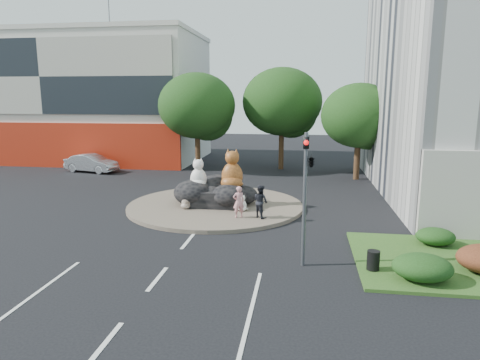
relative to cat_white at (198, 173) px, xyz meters
The scene contains 19 objects.
ground 10.06m from the cat_white, 84.60° to the right, with size 120.00×120.00×0.00m, color black.
roundabout_island 2.11m from the cat_white, 11.18° to the left, with size 10.00×10.00×0.20m, color brown.
rock_plinth 1.64m from the cat_white, 11.18° to the left, with size 3.20×2.60×0.90m, color black, non-canonical shape.
shophouse_block 25.23m from the cat_white, 133.34° to the left, with size 25.20×12.30×17.40m.
tree_left 13.02m from the cat_white, 103.78° to the left, with size 6.46×6.46×8.27m.
tree_mid 15.22m from the cat_white, 74.33° to the left, with size 6.84×6.84×8.76m.
tree_right 14.56m from the cat_white, 45.71° to the left, with size 5.70×5.70×7.30m.
hedge_near_green 13.35m from the cat_white, 41.61° to the right, with size 2.00×1.60×0.90m, color #1A3711.
hedge_back_green 12.57m from the cat_white, 23.70° to the right, with size 1.60×1.28×0.72m, color #1A3711.
traffic_light 10.01m from the cat_white, 52.39° to the right, with size 0.44×1.24×5.00m.
street_lamp 14.10m from the cat_white, ahead, with size 2.34×0.22×8.06m.
cat_white is the anchor object (origin of this frame).
cat_tabby 1.94m from the cat_white, ahead, with size 1.38×1.20×2.30m, color #B26025, non-canonical shape.
kitten_calico 1.74m from the cat_white, 113.29° to the right, with size 0.61×0.52×1.01m, color beige, non-canonical shape.
kitten_white 3.19m from the cat_white, 22.46° to the right, with size 0.54×0.47×0.90m, color white, non-canonical shape.
pedestrian_pink 3.71m from the cat_white, 41.82° to the right, with size 0.59×0.39×1.62m, color pink.
pedestrian_dark 4.49m from the cat_white, 30.83° to the right, with size 0.82×0.64×1.68m, color black.
parked_car 15.67m from the cat_white, 139.11° to the left, with size 1.61×4.61×1.52m, color #B3B5BB.
litter_bin 11.82m from the cat_white, 44.03° to the right, with size 0.45×0.45×0.71m, color black.
Camera 1 is at (4.89, -13.37, 6.22)m, focal length 32.00 mm.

